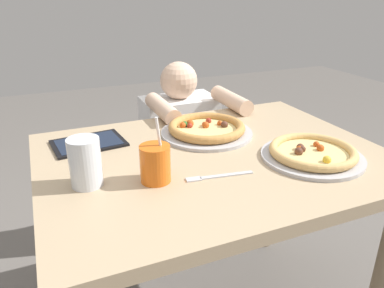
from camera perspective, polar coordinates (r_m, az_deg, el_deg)
dining_table at (r=1.29m, az=3.30°, el=-6.44°), size 1.12×0.85×0.75m
pizza_near at (r=1.25m, az=17.87°, el=-1.34°), size 0.33×0.33×0.04m
pizza_far at (r=1.39m, az=2.23°, el=2.28°), size 0.34×0.34×0.04m
drink_cup_colored at (r=1.05m, az=-5.61°, el=-2.97°), size 0.09×0.09×0.19m
water_cup_clear at (r=1.06m, az=-15.97°, el=-2.63°), size 0.09×0.09×0.14m
fork at (r=1.09m, az=3.72°, el=-4.95°), size 0.20×0.05×0.00m
tablet at (r=1.36m, az=-15.47°, el=0.14°), size 0.26×0.19×0.01m
diner_seated at (r=1.96m, az=-1.77°, el=-2.24°), size 0.40×0.51×0.93m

